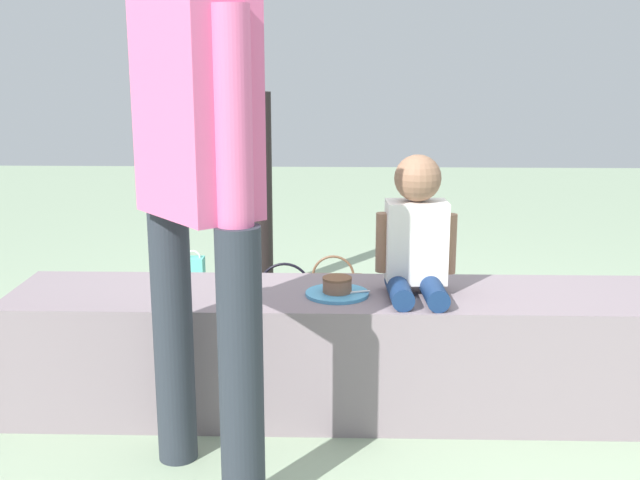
# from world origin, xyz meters

# --- Properties ---
(ground_plane) EXTENTS (12.00, 12.00, 0.00)m
(ground_plane) POSITION_xyz_m (0.00, 0.00, 0.00)
(ground_plane) COLOR #90A787
(concrete_ledge) EXTENTS (2.58, 0.47, 0.44)m
(concrete_ledge) POSITION_xyz_m (0.00, 0.00, 0.22)
(concrete_ledge) COLOR gray
(concrete_ledge) RESTS_ON ground_plane
(child_seated) EXTENTS (0.28, 0.32, 0.48)m
(child_seated) POSITION_xyz_m (0.13, -0.01, 0.65)
(child_seated) COLOR navy
(child_seated) RESTS_ON concrete_ledge
(adult_standing) EXTENTS (0.39, 0.42, 1.72)m
(adult_standing) POSITION_xyz_m (-0.52, -0.53, 1.04)
(adult_standing) COLOR #292E37
(adult_standing) RESTS_ON ground_plane
(cake_plate) EXTENTS (0.22, 0.22, 0.06)m
(cake_plate) POSITION_xyz_m (-0.14, -0.04, 0.46)
(cake_plate) COLOR #4CA5D8
(cake_plate) RESTS_ON concrete_ledge
(gift_bag) EXTENTS (0.19, 0.09, 0.29)m
(gift_bag) POSITION_xyz_m (-0.90, 1.14, 0.13)
(gift_bag) COLOR #59C6B2
(gift_bag) RESTS_ON ground_plane
(railing_post) EXTENTS (0.36, 0.36, 1.06)m
(railing_post) POSITION_xyz_m (-0.54, 1.39, 0.39)
(railing_post) COLOR black
(railing_post) RESTS_ON ground_plane
(water_bottle_far_side) EXTENTS (0.06, 0.06, 0.24)m
(water_bottle_far_side) POSITION_xyz_m (-0.63, 0.75, 0.11)
(water_bottle_far_side) COLOR silver
(water_bottle_far_side) RESTS_ON ground_plane
(party_cup_red) EXTENTS (0.08, 0.08, 0.10)m
(party_cup_red) POSITION_xyz_m (0.55, 0.73, 0.05)
(party_cup_red) COLOR red
(party_cup_red) RESTS_ON ground_plane
(cake_box_white) EXTENTS (0.32, 0.34, 0.14)m
(cake_box_white) POSITION_xyz_m (0.25, 1.06, 0.07)
(cake_box_white) COLOR white
(cake_box_white) RESTS_ON ground_plane
(handbag_black_leather) EXTENTS (0.32, 0.13, 0.36)m
(handbag_black_leather) POSITION_xyz_m (-0.37, 0.67, 0.13)
(handbag_black_leather) COLOR black
(handbag_black_leather) RESTS_ON ground_plane
(handbag_brown_canvas) EXTENTS (0.28, 0.11, 0.31)m
(handbag_brown_canvas) POSITION_xyz_m (-0.16, 1.01, 0.11)
(handbag_brown_canvas) COLOR brown
(handbag_brown_canvas) RESTS_ON ground_plane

